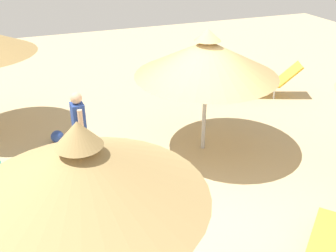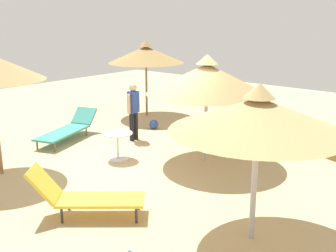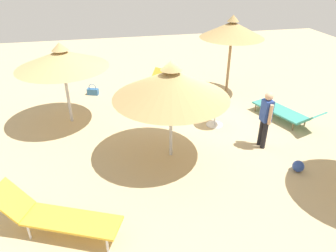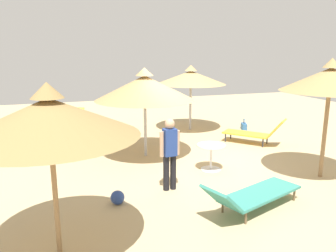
% 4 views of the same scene
% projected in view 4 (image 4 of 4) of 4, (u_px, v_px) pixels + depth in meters
% --- Properties ---
extents(ground, '(24.00, 24.00, 0.10)m').
position_uv_depth(ground, '(193.00, 162.00, 9.16)').
color(ground, tan).
extents(parasol_umbrella_near_right, '(2.21, 2.21, 2.79)m').
position_uv_depth(parasol_umbrella_near_right, '(330.00, 80.00, 7.45)').
color(parasol_umbrella_near_right, olive).
rests_on(parasol_umbrella_near_right, ground).
extents(parasol_umbrella_center, '(2.76, 2.76, 2.50)m').
position_uv_depth(parasol_umbrella_center, '(145.00, 88.00, 9.11)').
color(parasol_umbrella_center, '#B2B2B7').
rests_on(parasol_umbrella_center, ground).
extents(parasol_umbrella_far_right, '(2.49, 2.49, 2.54)m').
position_uv_depth(parasol_umbrella_far_right, '(49.00, 117.00, 4.51)').
color(parasol_umbrella_far_right, olive).
rests_on(parasol_umbrella_far_right, ground).
extents(parasol_umbrella_back, '(2.61, 2.61, 2.43)m').
position_uv_depth(parasol_umbrella_back, '(191.00, 77.00, 12.27)').
color(parasol_umbrella_back, '#B2B2B7').
rests_on(parasol_umbrella_back, ground).
extents(lounge_chair_edge, '(1.84, 1.69, 0.89)m').
position_uv_depth(lounge_chair_edge, '(255.00, 132.00, 10.65)').
color(lounge_chair_edge, gold).
rests_on(lounge_chair_edge, ground).
extents(lounge_chair_front, '(2.35, 1.44, 0.92)m').
position_uv_depth(lounge_chair_front, '(66.00, 127.00, 11.21)').
color(lounge_chair_front, gold).
rests_on(lounge_chair_front, ground).
extents(lounge_chair_near_left, '(1.34, 2.31, 0.70)m').
position_uv_depth(lounge_chair_near_left, '(252.00, 195.00, 6.22)').
color(lounge_chair_near_left, teal).
rests_on(lounge_chair_near_left, ground).
extents(person_standing_far_left, '(0.24, 0.45, 1.57)m').
position_uv_depth(person_standing_far_left, '(170.00, 150.00, 7.03)').
color(person_standing_far_left, black).
rests_on(person_standing_far_left, ground).
extents(handbag, '(0.44, 0.31, 0.42)m').
position_uv_depth(handbag, '(244.00, 126.00, 12.69)').
color(handbag, '#336699').
rests_on(handbag, ground).
extents(side_table_round, '(0.72, 0.72, 0.65)m').
position_uv_depth(side_table_round, '(211.00, 152.00, 8.32)').
color(side_table_round, silver).
rests_on(side_table_round, ground).
extents(beach_ball, '(0.28, 0.28, 0.28)m').
position_uv_depth(beach_ball, '(118.00, 197.00, 6.50)').
color(beach_ball, navy).
rests_on(beach_ball, ground).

